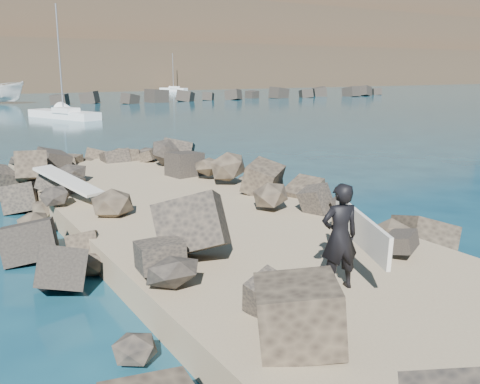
# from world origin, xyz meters

# --- Properties ---
(ground) EXTENTS (800.00, 800.00, 0.00)m
(ground) POSITION_xyz_m (0.00, 0.00, 0.00)
(ground) COLOR #0F384C
(ground) RESTS_ON ground
(jetty) EXTENTS (6.00, 26.00, 0.60)m
(jetty) POSITION_xyz_m (0.00, -2.00, 0.30)
(jetty) COLOR #8C7759
(jetty) RESTS_ON ground
(riprap_left) EXTENTS (2.60, 22.00, 1.00)m
(riprap_left) POSITION_xyz_m (-2.90, -1.50, 0.50)
(riprap_left) COLOR black
(riprap_left) RESTS_ON ground
(riprap_right) EXTENTS (2.60, 22.00, 1.00)m
(riprap_right) POSITION_xyz_m (2.90, -1.50, 0.50)
(riprap_right) COLOR black
(riprap_right) RESTS_ON ground
(breakwater_secondary) EXTENTS (52.00, 4.00, 1.20)m
(breakwater_secondary) POSITION_xyz_m (35.00, 55.00, 0.60)
(breakwater_secondary) COLOR black
(breakwater_secondary) RESTS_ON ground
(surfboard_resting) EXTENTS (1.45, 2.37, 0.08)m
(surfboard_resting) POSITION_xyz_m (-2.49, 3.89, 1.04)
(surfboard_resting) COLOR beige
(surfboard_resting) RESTS_ON riprap_left
(surfer_with_board) EXTENTS (1.22, 2.06, 1.75)m
(surfer_with_board) POSITION_xyz_m (-0.17, -4.46, 1.48)
(surfer_with_board) COLOR black
(surfer_with_board) RESTS_ON jetty
(sailboat_f) EXTENTS (3.89, 5.95, 7.35)m
(sailboat_f) POSITION_xyz_m (37.90, 86.37, 0.35)
(sailboat_f) COLOR white
(sailboat_f) RESTS_ON ground
(sailboat_c) EXTENTS (4.58, 8.10, 9.56)m
(sailboat_c) POSITION_xyz_m (5.15, 36.65, 0.35)
(sailboat_c) COLOR white
(sailboat_c) RESTS_ON ground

